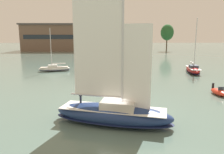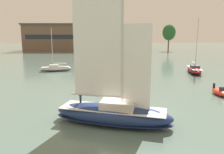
{
  "view_description": "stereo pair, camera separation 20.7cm",
  "coord_description": "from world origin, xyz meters",
  "px_view_note": "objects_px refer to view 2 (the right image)",
  "views": [
    {
      "loc": [
        -0.47,
        -19.12,
        8.17
      ],
      "look_at": [
        0.0,
        3.0,
        3.85
      ],
      "focal_mm": 35.0,
      "sensor_mm": 36.0,
      "label": 1
    },
    {
      "loc": [
        -0.26,
        -19.12,
        8.17
      ],
      "look_at": [
        0.0,
        3.0,
        3.85
      ],
      "focal_mm": 35.0,
      "sensor_mm": 36.0,
      "label": 2
    }
  ],
  "objects_px": {
    "sailboat_main": "(113,112)",
    "tree_shore_left": "(169,32)",
    "tree_shore_center": "(117,29)",
    "channel_buoy": "(142,79)",
    "sailboat_moored_mid_channel": "(120,52)",
    "sailboat_moored_far_slip": "(194,69)",
    "sailboat_moored_near_marina": "(56,68)",
    "motor_tender": "(220,92)"
  },
  "relations": [
    {
      "from": "sailboat_main",
      "to": "tree_shore_left",
      "type": "bearing_deg",
      "value": 72.11
    },
    {
      "from": "tree_shore_center",
      "to": "channel_buoy",
      "type": "bearing_deg",
      "value": -88.58
    },
    {
      "from": "sailboat_moored_mid_channel",
      "to": "sailboat_moored_far_slip",
      "type": "bearing_deg",
      "value": -74.57
    },
    {
      "from": "sailboat_moored_near_marina",
      "to": "channel_buoy",
      "type": "relative_size",
      "value": 4.36
    },
    {
      "from": "tree_shore_left",
      "to": "tree_shore_center",
      "type": "bearing_deg",
      "value": -174.87
    },
    {
      "from": "sailboat_main",
      "to": "channel_buoy",
      "type": "relative_size",
      "value": 6.95
    },
    {
      "from": "tree_shore_left",
      "to": "sailboat_moored_far_slip",
      "type": "bearing_deg",
      "value": -99.96
    },
    {
      "from": "tree_shore_left",
      "to": "sailboat_moored_near_marina",
      "type": "height_order",
      "value": "tree_shore_left"
    },
    {
      "from": "tree_shore_left",
      "to": "channel_buoy",
      "type": "bearing_deg",
      "value": -108.06
    },
    {
      "from": "sailboat_moored_far_slip",
      "to": "motor_tender",
      "type": "xyz_separation_m",
      "value": [
        -3.2,
        -17.6,
        -0.35
      ]
    },
    {
      "from": "sailboat_moored_mid_channel",
      "to": "motor_tender",
      "type": "xyz_separation_m",
      "value": [
        10.31,
        -66.57,
        -0.25
      ]
    },
    {
      "from": "tree_shore_left",
      "to": "motor_tender",
      "type": "xyz_separation_m",
      "value": [
        -14.26,
        -80.56,
        -8.69
      ]
    },
    {
      "from": "tree_shore_left",
      "to": "channel_buoy",
      "type": "distance_m",
      "value": 77.57
    },
    {
      "from": "sailboat_moored_near_marina",
      "to": "motor_tender",
      "type": "bearing_deg",
      "value": -36.81
    },
    {
      "from": "sailboat_moored_mid_channel",
      "to": "motor_tender",
      "type": "bearing_deg",
      "value": -81.19
    },
    {
      "from": "tree_shore_left",
      "to": "sailboat_moored_mid_channel",
      "type": "bearing_deg",
      "value": -150.34
    },
    {
      "from": "motor_tender",
      "to": "tree_shore_left",
      "type": "bearing_deg",
      "value": 79.96
    },
    {
      "from": "sailboat_moored_mid_channel",
      "to": "tree_shore_left",
      "type": "bearing_deg",
      "value": 29.66
    },
    {
      "from": "sailboat_moored_mid_channel",
      "to": "motor_tender",
      "type": "relative_size",
      "value": 2.83
    },
    {
      "from": "sailboat_moored_near_marina",
      "to": "sailboat_moored_mid_channel",
      "type": "height_order",
      "value": "sailboat_moored_mid_channel"
    },
    {
      "from": "tree_shore_center",
      "to": "sailboat_moored_far_slip",
      "type": "bearing_deg",
      "value": -76.45
    },
    {
      "from": "sailboat_main",
      "to": "channel_buoy",
      "type": "height_order",
      "value": "sailboat_main"
    },
    {
      "from": "tree_shore_left",
      "to": "sailboat_main",
      "type": "distance_m",
      "value": 94.97
    },
    {
      "from": "sailboat_main",
      "to": "motor_tender",
      "type": "distance_m",
      "value": 17.62
    },
    {
      "from": "sailboat_moored_far_slip",
      "to": "motor_tender",
      "type": "relative_size",
      "value": 3.27
    },
    {
      "from": "sailboat_main",
      "to": "motor_tender",
      "type": "height_order",
      "value": "sailboat_main"
    },
    {
      "from": "sailboat_main",
      "to": "channel_buoy",
      "type": "distance_m",
      "value": 17.52
    },
    {
      "from": "sailboat_moored_near_marina",
      "to": "tree_shore_center",
      "type": "bearing_deg",
      "value": 74.61
    },
    {
      "from": "motor_tender",
      "to": "tree_shore_center",
      "type": "bearing_deg",
      "value": 98.3
    },
    {
      "from": "sailboat_main",
      "to": "sailboat_moored_near_marina",
      "type": "height_order",
      "value": "sailboat_main"
    },
    {
      "from": "sailboat_moored_mid_channel",
      "to": "sailboat_moored_near_marina",
      "type": "bearing_deg",
      "value": -110.24
    },
    {
      "from": "tree_shore_center",
      "to": "sailboat_main",
      "type": "relative_size",
      "value": 1.0
    },
    {
      "from": "channel_buoy",
      "to": "motor_tender",
      "type": "bearing_deg",
      "value": -36.86
    },
    {
      "from": "sailboat_moored_mid_channel",
      "to": "channel_buoy",
      "type": "bearing_deg",
      "value": -89.36
    },
    {
      "from": "sailboat_moored_near_marina",
      "to": "motor_tender",
      "type": "xyz_separation_m",
      "value": [
        27.32,
        -20.45,
        -0.22
      ]
    },
    {
      "from": "sailboat_moored_far_slip",
      "to": "tree_shore_left",
      "type": "bearing_deg",
      "value": 80.04
    },
    {
      "from": "sailboat_moored_far_slip",
      "to": "tree_shore_center",
      "type": "bearing_deg",
      "value": 103.55
    },
    {
      "from": "tree_shore_center",
      "to": "sailboat_moored_mid_channel",
      "type": "bearing_deg",
      "value": -84.62
    },
    {
      "from": "motor_tender",
      "to": "channel_buoy",
      "type": "xyz_separation_m",
      "value": [
        -9.65,
        7.24,
        0.45
      ]
    },
    {
      "from": "tree_shore_center",
      "to": "sailboat_moored_far_slip",
      "type": "xyz_separation_m",
      "value": [
        14.62,
        -60.65,
        -9.91
      ]
    },
    {
      "from": "sailboat_moored_near_marina",
      "to": "channel_buoy",
      "type": "xyz_separation_m",
      "value": [
        17.67,
        -13.21,
        0.22
      ]
    },
    {
      "from": "sailboat_moored_near_marina",
      "to": "sailboat_moored_far_slip",
      "type": "height_order",
      "value": "sailboat_moored_far_slip"
    }
  ]
}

